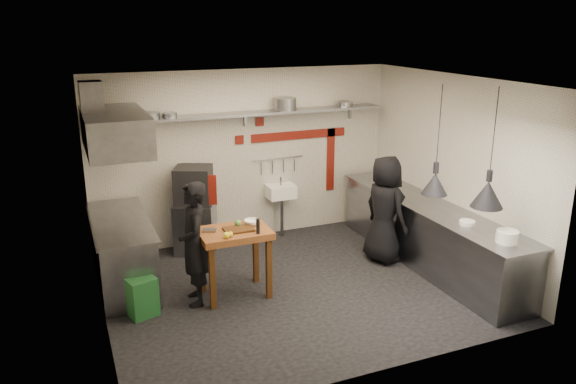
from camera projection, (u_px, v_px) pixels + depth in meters
name	position (u px, v px, depth m)	size (l,w,h in m)	color
floor	(296.00, 288.00, 7.72)	(5.00, 5.00, 0.00)	black
ceiling	(296.00, 82.00, 6.90)	(5.00, 5.00, 0.00)	beige
wall_back	(245.00, 156.00, 9.17)	(5.00, 0.04, 2.80)	beige
wall_front	(381.00, 248.00, 5.46)	(5.00, 0.04, 2.80)	beige
wall_left	(95.00, 215.00, 6.40)	(0.04, 4.20, 2.80)	beige
wall_right	(452.00, 171.00, 8.22)	(0.04, 4.20, 2.80)	beige
red_band_horiz	(299.00, 135.00, 9.41)	(1.70, 0.02, 0.14)	maroon
red_band_vert	(331.00, 160.00, 9.77)	(0.14, 0.02, 1.10)	maroon
red_tile_a	(260.00, 122.00, 9.08)	(0.14, 0.02, 0.14)	maroon
red_tile_b	(239.00, 140.00, 9.03)	(0.14, 0.02, 0.14)	maroon
back_shelf	(248.00, 114.00, 8.80)	(4.60, 0.34, 0.04)	slate
shelf_bracket_left	(123.00, 127.00, 8.26)	(0.04, 0.06, 0.24)	slate
shelf_bracket_mid	(245.00, 119.00, 8.96)	(0.04, 0.06, 0.24)	slate
shelf_bracket_right	(350.00, 111.00, 9.65)	(0.04, 0.06, 0.24)	slate
pan_far_left	(149.00, 116.00, 8.22)	(0.31, 0.31, 0.09)	slate
pan_mid_left	(170.00, 115.00, 8.33)	(0.22, 0.22, 0.07)	slate
stock_pot	(285.00, 104.00, 8.99)	(0.35, 0.35, 0.20)	slate
pan_right	(345.00, 104.00, 9.41)	(0.27, 0.27, 0.08)	slate
oven_stand	(195.00, 227.00, 8.84)	(0.61, 0.55, 0.80)	slate
combi_oven	(194.00, 185.00, 8.64)	(0.54, 0.51, 0.58)	black
oven_door	(200.00, 190.00, 8.41)	(0.49, 0.03, 0.46)	maroon
oven_glass	(202.00, 190.00, 8.41)	(0.38, 0.02, 0.34)	black
hand_sink	(281.00, 191.00, 9.39)	(0.46, 0.34, 0.22)	white
sink_tap	(281.00, 181.00, 9.34)	(0.03, 0.03, 0.14)	slate
sink_drain	(282.00, 217.00, 9.48)	(0.06, 0.06, 0.66)	slate
utensil_rail	(278.00, 158.00, 9.36)	(0.02, 0.02, 0.90)	slate
counter_right	(428.00, 235.00, 8.37)	(0.70, 3.80, 0.90)	slate
counter_right_top	(430.00, 206.00, 8.24)	(0.76, 3.90, 0.03)	slate
plate_stack	(507.00, 237.00, 6.81)	(0.26, 0.26, 0.15)	white
small_bowl_right	(467.00, 223.00, 7.44)	(0.21, 0.21, 0.05)	white
counter_left	(123.00, 253.00, 7.73)	(0.70, 1.90, 0.90)	slate
counter_left_top	(120.00, 221.00, 7.60)	(0.76, 2.00, 0.03)	slate
extractor_hood	(115.00, 131.00, 7.25)	(0.78, 1.60, 0.50)	slate
hood_duct	(92.00, 101.00, 7.04)	(0.28, 0.28, 0.50)	slate
green_bin	(141.00, 296.00, 6.95)	(0.33, 0.33, 0.50)	#1C5726
prep_table	(235.00, 263.00, 7.40)	(0.92, 0.64, 0.92)	brown
cutting_board	(239.00, 229.00, 7.26)	(0.38, 0.27, 0.03)	#48280F
pepper_mill	(258.00, 226.00, 7.12)	(0.05, 0.05, 0.20)	black
lemon_a	(226.00, 235.00, 6.98)	(0.08, 0.08, 0.08)	yellow
lemon_b	(230.00, 234.00, 7.02)	(0.07, 0.07, 0.07)	yellow
veg_ball	(238.00, 223.00, 7.38)	(0.09, 0.09, 0.09)	#529241
steel_tray	(209.00, 230.00, 7.22)	(0.17, 0.11, 0.03)	slate
bowl	(252.00, 222.00, 7.46)	(0.21, 0.21, 0.07)	white
heat_lamp_near	(438.00, 141.00, 6.85)	(0.33, 0.33, 1.37)	black
heat_lamp_far	(492.00, 149.00, 6.64)	(0.39, 0.39, 1.46)	black
chef_left	(194.00, 244.00, 7.10)	(0.59, 0.39, 1.62)	black
chef_right	(385.00, 209.00, 8.38)	(0.80, 0.52, 1.63)	black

